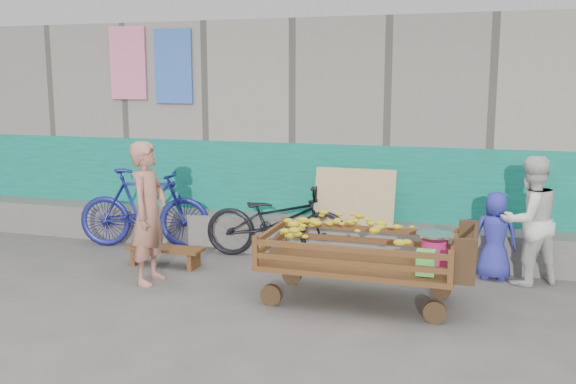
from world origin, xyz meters
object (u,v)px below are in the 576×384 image
(child, at_px, (495,236))
(woman, at_px, (530,220))
(bench, at_px, (165,252))
(bicycle_blue, at_px, (144,208))
(banana_cart, at_px, (355,244))
(vendor_man, at_px, (149,213))
(bicycle_dark, at_px, (277,220))

(child, bearing_deg, woman, 164.78)
(bench, height_order, child, child)
(child, distance_m, bicycle_blue, 4.46)
(bench, bearing_deg, banana_cart, -12.93)
(banana_cart, height_order, child, child)
(banana_cart, bearing_deg, vendor_man, -178.67)
(banana_cart, bearing_deg, child, 42.44)
(banana_cart, xyz_separation_m, bench, (-2.43, 0.56, -0.43))
(child, distance_m, bicycle_dark, 2.62)
(woman, bearing_deg, bicycle_blue, -34.81)
(woman, bearing_deg, banana_cart, 1.19)
(vendor_man, relative_size, woman, 1.10)
(bench, xyz_separation_m, bicycle_dark, (1.15, 0.79, 0.30))
(bicycle_dark, distance_m, bicycle_blue, 1.85)
(banana_cart, height_order, woman, woman)
(vendor_man, relative_size, bicycle_blue, 0.89)
(bench, relative_size, child, 0.94)
(vendor_man, xyz_separation_m, woman, (3.97, 1.22, -0.07))
(bench, distance_m, vendor_man, 0.88)
(banana_cart, xyz_separation_m, child, (1.34, 1.23, -0.11))
(bicycle_dark, height_order, bicycle_blue, bicycle_blue)
(child, xyz_separation_m, bicycle_dark, (-2.62, 0.12, -0.02))
(banana_cart, distance_m, bicycle_blue, 3.37)
(child, bearing_deg, banana_cart, 38.21)
(woman, relative_size, bicycle_dark, 0.78)
(banana_cart, xyz_separation_m, bicycle_blue, (-3.12, 1.29, -0.07))
(banana_cart, distance_m, bench, 2.53)
(vendor_man, bearing_deg, child, -73.19)
(vendor_man, distance_m, woman, 4.15)
(vendor_man, distance_m, child, 3.85)
(vendor_man, distance_m, bicycle_dark, 1.75)
(child, bearing_deg, bicycle_blue, -4.99)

